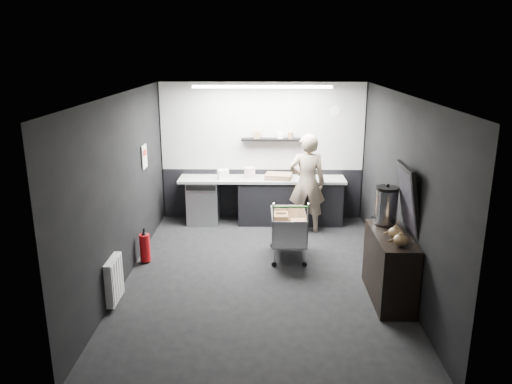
{
  "coord_description": "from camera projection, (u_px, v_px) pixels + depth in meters",
  "views": [
    {
      "loc": [
        0.06,
        -6.9,
        3.3
      ],
      "look_at": [
        -0.08,
        0.4,
        1.2
      ],
      "focal_mm": 35.0,
      "sensor_mm": 36.0,
      "label": 1
    }
  ],
  "objects": [
    {
      "name": "wall_right",
      "position": [
        400.0,
        190.0,
        7.13
      ],
      "size": [
        0.0,
        5.5,
        5.5
      ],
      "primitive_type": "plane",
      "rotation": [
        1.57,
        0.0,
        -1.57
      ],
      "color": "black",
      "rests_on": "floor"
    },
    {
      "name": "wall_left",
      "position": [
        123.0,
        189.0,
        7.2
      ],
      "size": [
        0.0,
        5.5,
        5.5
      ],
      "primitive_type": "plane",
      "rotation": [
        1.57,
        0.0,
        1.57
      ],
      "color": "black",
      "rests_on": "floor"
    },
    {
      "name": "wall_front",
      "position": [
        258.0,
        272.0,
        4.53
      ],
      "size": [
        5.5,
        0.0,
        5.5
      ],
      "primitive_type": "plane",
      "rotation": [
        -1.57,
        0.0,
        0.0
      ],
      "color": "black",
      "rests_on": "floor"
    },
    {
      "name": "radiator",
      "position": [
        114.0,
        280.0,
        6.61
      ],
      "size": [
        0.1,
        0.5,
        0.6
      ],
      "primitive_type": "cube",
      "color": "white",
      "rests_on": "wall_left"
    },
    {
      "name": "sideboard",
      "position": [
        390.0,
        257.0,
        6.73
      ],
      "size": [
        0.53,
        1.24,
        1.86
      ],
      "color": "black",
      "rests_on": "floor"
    },
    {
      "name": "cardboard_box",
      "position": [
        279.0,
        176.0,
        9.55
      ],
      "size": [
        0.55,
        0.45,
        0.1
      ],
      "primitive_type": "cube",
      "rotation": [
        0.0,
        0.0,
        -0.15
      ],
      "color": "#8E6D4C",
      "rests_on": "prep_counter"
    },
    {
      "name": "person",
      "position": [
        307.0,
        183.0,
        9.16
      ],
      "size": [
        0.68,
        0.46,
        1.85
      ],
      "primitive_type": "imported",
      "rotation": [
        0.0,
        0.0,
        3.11
      ],
      "color": "beige",
      "rests_on": "floor"
    },
    {
      "name": "prep_counter",
      "position": [
        269.0,
        200.0,
        9.74
      ],
      "size": [
        3.2,
        0.61,
        0.9
      ],
      "color": "black",
      "rests_on": "floor"
    },
    {
      "name": "ceiling",
      "position": [
        261.0,
        95.0,
        6.8
      ],
      "size": [
        5.5,
        5.5,
        0.0
      ],
      "primitive_type": "plane",
      "rotation": [
        3.14,
        0.0,
        0.0
      ],
      "color": "silver",
      "rests_on": "wall_back"
    },
    {
      "name": "floating_shelf",
      "position": [
        273.0,
        139.0,
        9.61
      ],
      "size": [
        1.2,
        0.22,
        0.04
      ],
      "primitive_type": "cube",
      "color": "black",
      "rests_on": "wall_back"
    },
    {
      "name": "kitchen_wall_panel",
      "position": [
        262.0,
        127.0,
        9.65
      ],
      "size": [
        3.95,
        0.02,
        1.7
      ],
      "primitive_type": "cube",
      "color": "beige",
      "rests_on": "wall_back"
    },
    {
      "name": "white_container",
      "position": [
        223.0,
        174.0,
        9.56
      ],
      "size": [
        0.24,
        0.21,
        0.18
      ],
      "primitive_type": "cube",
      "rotation": [
        0.0,
        0.0,
        0.35
      ],
      "color": "white",
      "rests_on": "prep_counter"
    },
    {
      "name": "fire_extinguisher",
      "position": [
        145.0,
        247.0,
        7.94
      ],
      "size": [
        0.17,
        0.17,
        0.55
      ],
      "color": "red",
      "rests_on": "floor"
    },
    {
      "name": "dado_panel",
      "position": [
        262.0,
        193.0,
        10.03
      ],
      "size": [
        3.95,
        0.02,
        1.0
      ],
      "primitive_type": "cube",
      "color": "black",
      "rests_on": "wall_back"
    },
    {
      "name": "poster",
      "position": [
        144.0,
        157.0,
        8.4
      ],
      "size": [
        0.02,
        0.3,
        0.4
      ],
      "primitive_type": "cube",
      "color": "white",
      "rests_on": "wall_left"
    },
    {
      "name": "wall_back",
      "position": [
        262.0,
        152.0,
        9.81
      ],
      "size": [
        5.5,
        0.0,
        5.5
      ],
      "primitive_type": "plane",
      "rotation": [
        1.57,
        0.0,
        0.0
      ],
      "color": "black",
      "rests_on": "floor"
    },
    {
      "name": "shopping_cart",
      "position": [
        288.0,
        229.0,
        8.09
      ],
      "size": [
        0.57,
        0.94,
        1.03
      ],
      "color": "silver",
      "rests_on": "floor"
    },
    {
      "name": "poster_red_band",
      "position": [
        144.0,
        153.0,
        8.38
      ],
      "size": [
        0.02,
        0.22,
        0.1
      ],
      "primitive_type": "cube",
      "color": "red",
      "rests_on": "poster"
    },
    {
      "name": "floor",
      "position": [
        261.0,
        275.0,
        7.54
      ],
      "size": [
        5.5,
        5.5,
        0.0
      ],
      "primitive_type": "plane",
      "color": "black",
      "rests_on": "ground"
    },
    {
      "name": "pink_tub",
      "position": [
        250.0,
        173.0,
        9.59
      ],
      "size": [
        0.21,
        0.21,
        0.21
      ],
      "primitive_type": "cylinder",
      "color": "silver",
      "rests_on": "prep_counter"
    },
    {
      "name": "wall_clock",
      "position": [
        335.0,
        111.0,
        9.54
      ],
      "size": [
        0.2,
        0.03,
        0.2
      ],
      "primitive_type": "cylinder",
      "rotation": [
        1.57,
        0.0,
        0.0
      ],
      "color": "white",
      "rests_on": "wall_back"
    },
    {
      "name": "ceiling_strip",
      "position": [
        262.0,
        87.0,
        8.58
      ],
      "size": [
        2.4,
        0.2,
        0.04
      ],
      "primitive_type": "cube",
      "color": "white",
      "rests_on": "ceiling"
    }
  ]
}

